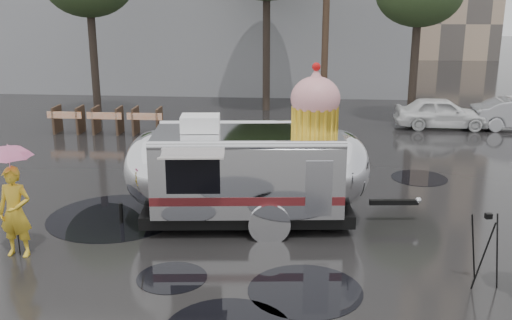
{
  "coord_description": "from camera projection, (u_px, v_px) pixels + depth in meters",
  "views": [
    {
      "loc": [
        1.82,
        -11.21,
        5.22
      ],
      "look_at": [
        0.7,
        1.67,
        1.5
      ],
      "focal_mm": 42.0,
      "sensor_mm": 36.0,
      "label": 1
    }
  ],
  "objects": [
    {
      "name": "ground",
      "position": [
        215.0,
        251.0,
        12.33
      ],
      "size": [
        120.0,
        120.0,
        0.0
      ],
      "primitive_type": "plane",
      "color": "black",
      "rests_on": "ground"
    },
    {
      "name": "puddles",
      "position": [
        210.0,
        243.0,
        12.72
      ],
      "size": [
        10.1,
        10.19,
        0.01
      ],
      "color": "black",
      "rests_on": "ground"
    },
    {
      "name": "umbrella_pink",
      "position": [
        9.0,
        163.0,
        11.65
      ],
      "size": [
        1.15,
        1.15,
        2.33
      ],
      "color": "#FE92C6",
      "rests_on": "ground"
    },
    {
      "name": "barricade_row",
      "position": [
        108.0,
        120.0,
        22.19
      ],
      "size": [
        4.3,
        0.8,
        1.0
      ],
      "color": "#473323",
      "rests_on": "ground"
    },
    {
      "name": "person_left",
      "position": [
        15.0,
        212.0,
        11.92
      ],
      "size": [
        0.69,
        0.48,
        1.86
      ],
      "primitive_type": "imported",
      "rotation": [
        0.0,
        0.0,
        -0.04
      ],
      "color": "yellow",
      "rests_on": "ground"
    },
    {
      "name": "airstream_trailer",
      "position": [
        251.0,
        168.0,
        13.52
      ],
      "size": [
        6.96,
        3.08,
        3.76
      ],
      "rotation": [
        0.0,
        0.0,
        0.1
      ],
      "color": "silver",
      "rests_on": "ground"
    },
    {
      "name": "tripod",
      "position": [
        485.0,
        244.0,
        10.74
      ],
      "size": [
        0.55,
        0.57,
        1.4
      ],
      "rotation": [
        0.0,
        0.0,
        0.17
      ],
      "color": "black",
      "rests_on": "ground"
    },
    {
      "name": "utility_pole",
      "position": [
        326.0,
        4.0,
        24.25
      ],
      "size": [
        1.6,
        0.28,
        9.0
      ],
      "color": "#473323",
      "rests_on": "ground"
    }
  ]
}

